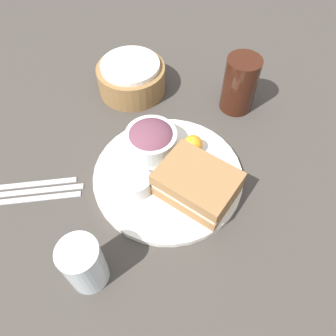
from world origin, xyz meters
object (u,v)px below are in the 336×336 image
object	(u,v)px
dressing_cup	(136,184)
knife	(32,191)
fork	(31,199)
spoon	(33,184)
bread_basket	(131,77)
plate	(168,176)
water_glass	(84,264)
drink_glass	(240,84)
sandwich	(197,183)
salad_bowl	(151,139)

from	to	relation	value
dressing_cup	knife	bearing A→B (deg)	-162.58
fork	spoon	xyz separation A→B (m)	(-0.02, 0.03, 0.00)
bread_basket	fork	world-z (taller)	bread_basket
plate	water_glass	bearing A→B (deg)	-105.64
drink_glass	knife	xyz separation A→B (m)	(-0.35, -0.37, -0.07)
drink_glass	spoon	bearing A→B (deg)	-134.78
knife	sandwich	bearing A→B (deg)	171.31
sandwich	dressing_cup	distance (m)	0.12
bread_basket	knife	world-z (taller)	bread_basket
plate	drink_glass	size ratio (longest dim) A/B	2.29
plate	sandwich	xyz separation A→B (m)	(0.07, -0.02, 0.04)
plate	spoon	xyz separation A→B (m)	(-0.26, -0.10, -0.00)
spoon	salad_bowl	bearing A→B (deg)	-168.11
plate	spoon	bearing A→B (deg)	-158.61
drink_glass	fork	bearing A→B (deg)	-131.02
plate	spoon	world-z (taller)	plate
bread_basket	spoon	xyz separation A→B (m)	(-0.09, -0.34, -0.04)
plate	salad_bowl	distance (m)	0.08
bread_basket	drink_glass	bearing A→B (deg)	4.55
fork	knife	world-z (taller)	same
bread_basket	fork	bearing A→B (deg)	-101.51
plate	dressing_cup	distance (m)	0.08
salad_bowl	water_glass	world-z (taller)	water_glass
bread_basket	spoon	bearing A→B (deg)	-105.05
fork	water_glass	xyz separation A→B (m)	(0.18, -0.10, 0.05)
salad_bowl	spoon	world-z (taller)	salad_bowl
drink_glass	bread_basket	world-z (taller)	drink_glass
salad_bowl	knife	distance (m)	0.27
dressing_cup	drink_glass	distance (m)	0.34
water_glass	knife	bearing A→B (deg)	147.80
dressing_cup	bread_basket	xyz separation A→B (m)	(-0.12, 0.29, 0.01)
drink_glass	water_glass	distance (m)	0.52
sandwich	knife	size ratio (longest dim) A/B	0.84
sandwich	knife	bearing A→B (deg)	-163.62
plate	knife	world-z (taller)	plate
plate	fork	bearing A→B (deg)	-151.24
plate	drink_glass	bearing A→B (deg)	69.93
bread_basket	water_glass	world-z (taller)	water_glass
spoon	water_glass	world-z (taller)	water_glass
knife	salad_bowl	bearing A→B (deg)	-164.26
knife	drink_glass	bearing A→B (deg)	-157.95
plate	salad_bowl	xyz separation A→B (m)	(-0.05, 0.05, 0.04)
plate	spoon	distance (m)	0.28
bread_basket	spoon	world-z (taller)	bread_basket
water_glass	sandwich	bearing A→B (deg)	57.99
plate	salad_bowl	world-z (taller)	salad_bowl
sandwich	fork	size ratio (longest dim) A/B	0.88
sandwich	fork	xyz separation A→B (m)	(-0.31, -0.11, -0.04)
dressing_cup	fork	xyz separation A→B (m)	(-0.20, -0.08, -0.03)
knife	water_glass	distance (m)	0.23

